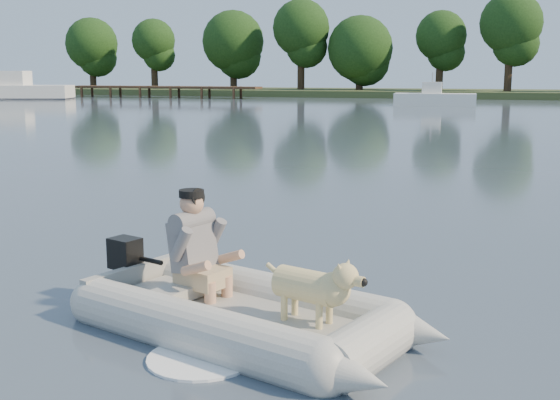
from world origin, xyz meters
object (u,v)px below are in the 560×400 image
(dock, at_px, (165,92))
(cabin_cruiser, at_px, (18,85))
(motorboat, at_px, (435,90))
(man, at_px, (194,241))
(dinghy, at_px, (246,272))
(dog, at_px, (307,291))

(dock, height_order, cabin_cruiser, cabin_cruiser)
(motorboat, bearing_deg, man, -90.80)
(dinghy, xyz_separation_m, motorboat, (-1.69, 43.94, 0.51))
(dinghy, bearing_deg, dog, 4.57)
(man, distance_m, cabin_cruiser, 57.78)
(cabin_cruiser, height_order, motorboat, cabin_cruiser)
(dinghy, height_order, cabin_cruiser, cabin_cruiser)
(dinghy, bearing_deg, cabin_cruiser, 148.15)
(man, xyz_separation_m, motorboat, (-1.04, 43.66, 0.32))
(dock, distance_m, dinghy, 58.70)
(man, bearing_deg, dock, 135.54)
(dinghy, relative_size, man, 4.50)
(dog, bearing_deg, man, 180.00)
(motorboat, bearing_deg, dinghy, -89.97)
(dog, bearing_deg, dock, 136.46)
(cabin_cruiser, bearing_deg, man, -68.51)
(dock, relative_size, dog, 19.24)
(dock, height_order, motorboat, motorboat)
(man, xyz_separation_m, dog, (1.28, -0.45, -0.26))
(dock, relative_size, cabin_cruiser, 1.96)
(dinghy, xyz_separation_m, man, (-0.65, 0.28, 0.19))
(dinghy, distance_m, dog, 0.66)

